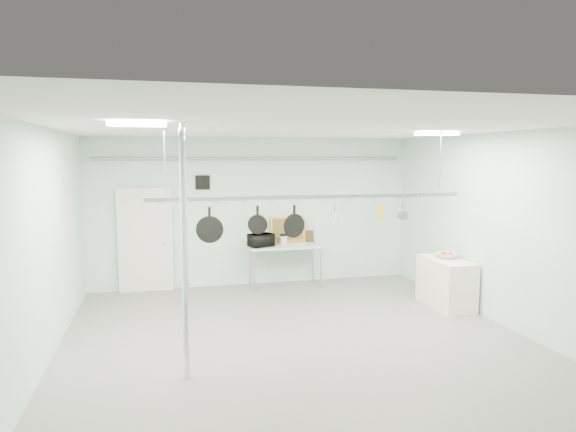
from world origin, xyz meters
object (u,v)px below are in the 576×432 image
object	(u,v)px
fruit_bowl	(446,255)
prep_table	(285,248)
chrome_pole	(184,254)
skillet_mid	(258,220)
side_cabinet	(446,283)
pot_rack	(311,195)
coffee_canister	(284,240)
skillet_left	(210,225)
microwave	(261,240)
skillet_right	(294,221)

from	to	relation	value
fruit_bowl	prep_table	bearing A→B (deg)	141.14
chrome_pole	skillet_mid	size ratio (longest dim) A/B	7.94
side_cabinet	pot_rack	world-z (taller)	pot_rack
side_cabinet	skillet_mid	xyz separation A→B (m)	(-3.76, -1.10, 1.43)
prep_table	coffee_canister	bearing A→B (deg)	159.00
prep_table	skillet_left	xyz separation A→B (m)	(-1.90, -3.30, 0.99)
prep_table	microwave	world-z (taller)	microwave
prep_table	skillet_mid	distance (m)	3.67
microwave	skillet_right	xyz separation A→B (m)	(-0.12, -3.23, 0.80)
microwave	fruit_bowl	distance (m)	3.74
skillet_mid	chrome_pole	bearing A→B (deg)	-121.14
skillet_mid	skillet_right	bearing A→B (deg)	19.24
chrome_pole	prep_table	bearing A→B (deg)	61.29
prep_table	skillet_right	distance (m)	3.52
coffee_canister	chrome_pole	bearing A→B (deg)	-118.34
side_cabinet	coffee_canister	xyz separation A→B (m)	(-2.58, 2.21, 0.55)
fruit_bowl	skillet_mid	distance (m)	4.11
chrome_pole	skillet_left	bearing A→B (deg)	66.28
prep_table	coffee_canister	size ratio (longest dim) A/B	8.06
side_cabinet	skillet_mid	size ratio (longest dim) A/B	2.98
coffee_canister	skillet_left	world-z (taller)	skillet_left
pot_rack	coffee_canister	xyz separation A→B (m)	(0.37, 3.31, -1.23)
prep_table	pot_rack	distance (m)	3.61
chrome_pole	microwave	distance (m)	4.53
skillet_right	fruit_bowl	bearing A→B (deg)	3.50
pot_rack	coffee_canister	size ratio (longest dim) A/B	24.17
prep_table	microwave	size ratio (longest dim) A/B	3.24
coffee_canister	skillet_mid	size ratio (longest dim) A/B	0.49
side_cabinet	pot_rack	distance (m)	3.62
skillet_mid	skillet_right	size ratio (longest dim) A/B	0.84
skillet_mid	skillet_right	xyz separation A→B (m)	(0.55, 0.00, -0.04)
pot_rack	microwave	xyz separation A→B (m)	(-0.14, 3.23, -1.19)
skillet_left	pot_rack	bearing A→B (deg)	10.76
chrome_pole	skillet_mid	world-z (taller)	chrome_pole
skillet_right	side_cabinet	bearing A→B (deg)	2.17
microwave	fruit_bowl	bearing A→B (deg)	124.31
prep_table	skillet_mid	size ratio (longest dim) A/B	3.97
skillet_mid	side_cabinet	bearing A→B (deg)	35.53
microwave	skillet_mid	size ratio (longest dim) A/B	1.22
microwave	prep_table	bearing A→B (deg)	164.37
chrome_pole	skillet_mid	xyz separation A→B (m)	(1.09, 0.90, 0.28)
pot_rack	skillet_left	world-z (taller)	pot_rack
skillet_right	prep_table	bearing A→B (deg)	61.91
fruit_bowl	skillet_mid	bearing A→B (deg)	-162.49
microwave	chrome_pole	bearing A→B (deg)	44.07
pot_rack	coffee_canister	distance (m)	3.55
pot_rack	skillet_mid	size ratio (longest dim) A/B	11.91
skillet_left	skillet_mid	size ratio (longest dim) A/B	1.29
chrome_pole	coffee_canister	xyz separation A→B (m)	(2.27, 4.21, -0.60)
fruit_bowl	skillet_right	bearing A→B (deg)	-159.77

